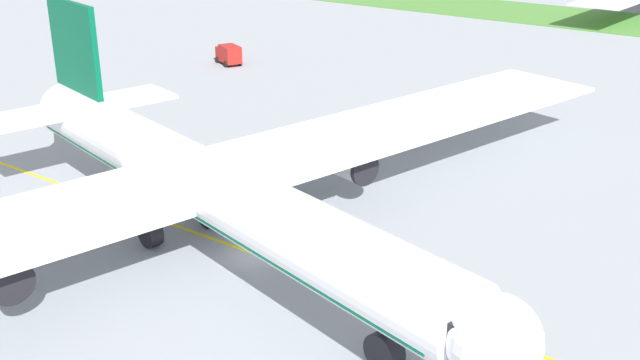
# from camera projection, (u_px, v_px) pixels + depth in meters

# --- Properties ---
(ground_plane) EXTENTS (600.00, 600.00, 0.00)m
(ground_plane) POSITION_uv_depth(u_px,v_px,m) (252.00, 255.00, 56.97)
(ground_plane) COLOR #9399A0
(ground_plane) RESTS_ON ground
(apron_taxi_line) EXTENTS (280.00, 0.36, 0.01)m
(apron_taxi_line) POSITION_uv_depth(u_px,v_px,m) (254.00, 254.00, 57.16)
(apron_taxi_line) COLOR yellow
(apron_taxi_line) RESTS_ON ground
(airliner_foreground) EXTENTS (56.91, 93.48, 16.25)m
(airliner_foreground) POSITION_uv_depth(u_px,v_px,m) (197.00, 182.00, 55.80)
(airliner_foreground) COLOR white
(airliner_foreground) RESTS_ON ground
(service_truck_baggage_loader) EXTENTS (5.40, 4.17, 2.88)m
(service_truck_baggage_loader) POSITION_uv_depth(u_px,v_px,m) (229.00, 54.00, 112.65)
(service_truck_baggage_loader) COLOR #B21E19
(service_truck_baggage_loader) RESTS_ON ground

